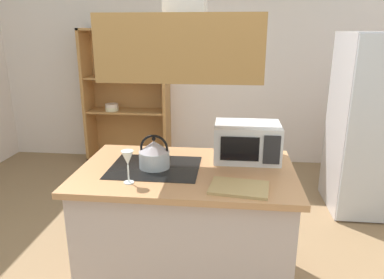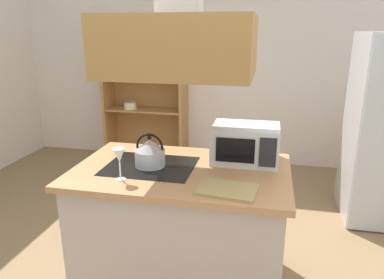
{
  "view_description": "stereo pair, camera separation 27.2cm",
  "coord_description": "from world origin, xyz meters",
  "px_view_note": "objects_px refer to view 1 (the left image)",
  "views": [
    {
      "loc": [
        0.26,
        -1.97,
        1.8
      ],
      "look_at": [
        -0.02,
        0.62,
        1.0
      ],
      "focal_mm": 33.75,
      "sensor_mm": 36.0,
      "label": 1
    },
    {
      "loc": [
        0.53,
        -1.93,
        1.8
      ],
      "look_at": [
        -0.02,
        0.62,
        1.0
      ],
      "focal_mm": 33.75,
      "sensor_mm": 36.0,
      "label": 2
    }
  ],
  "objects_px": {
    "microwave": "(247,142)",
    "wine_glass_on_counter": "(127,160)",
    "dish_cabinet": "(128,105)",
    "cutting_board": "(239,188)",
    "refrigerator": "(382,125)",
    "kettle": "(154,154)"
  },
  "relations": [
    {
      "from": "dish_cabinet",
      "to": "kettle",
      "type": "bearing_deg",
      "value": -70.26
    },
    {
      "from": "kettle",
      "to": "cutting_board",
      "type": "bearing_deg",
      "value": -26.9
    },
    {
      "from": "dish_cabinet",
      "to": "cutting_board",
      "type": "relative_size",
      "value": 5.34
    },
    {
      "from": "kettle",
      "to": "microwave",
      "type": "distance_m",
      "value": 0.67
    },
    {
      "from": "refrigerator",
      "to": "dish_cabinet",
      "type": "bearing_deg",
      "value": 158.62
    },
    {
      "from": "dish_cabinet",
      "to": "wine_glass_on_counter",
      "type": "bearing_deg",
      "value": -74.01
    },
    {
      "from": "refrigerator",
      "to": "kettle",
      "type": "distance_m",
      "value": 2.43
    },
    {
      "from": "microwave",
      "to": "dish_cabinet",
      "type": "bearing_deg",
      "value": 123.88
    },
    {
      "from": "refrigerator",
      "to": "wine_glass_on_counter",
      "type": "bearing_deg",
      "value": -141.82
    },
    {
      "from": "dish_cabinet",
      "to": "wine_glass_on_counter",
      "type": "relative_size",
      "value": 8.81
    },
    {
      "from": "dish_cabinet",
      "to": "wine_glass_on_counter",
      "type": "xyz_separation_m",
      "value": [
        0.8,
        -2.79,
        0.25
      ]
    },
    {
      "from": "microwave",
      "to": "wine_glass_on_counter",
      "type": "height_order",
      "value": "microwave"
    },
    {
      "from": "kettle",
      "to": "cutting_board",
      "type": "distance_m",
      "value": 0.64
    },
    {
      "from": "wine_glass_on_counter",
      "to": "refrigerator",
      "type": "bearing_deg",
      "value": 38.18
    },
    {
      "from": "refrigerator",
      "to": "kettle",
      "type": "relative_size",
      "value": 7.75
    },
    {
      "from": "dish_cabinet",
      "to": "kettle",
      "type": "height_order",
      "value": "dish_cabinet"
    },
    {
      "from": "wine_glass_on_counter",
      "to": "dish_cabinet",
      "type": "bearing_deg",
      "value": 105.99
    },
    {
      "from": "refrigerator",
      "to": "dish_cabinet",
      "type": "height_order",
      "value": "dish_cabinet"
    },
    {
      "from": "refrigerator",
      "to": "wine_glass_on_counter",
      "type": "xyz_separation_m",
      "value": [
        -2.1,
        -1.65,
        0.16
      ]
    },
    {
      "from": "kettle",
      "to": "refrigerator",
      "type": "bearing_deg",
      "value": 34.71
    },
    {
      "from": "dish_cabinet",
      "to": "cutting_board",
      "type": "distance_m",
      "value": 3.17
    },
    {
      "from": "cutting_board",
      "to": "wine_glass_on_counter",
      "type": "bearing_deg",
      "value": 178.62
    }
  ]
}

